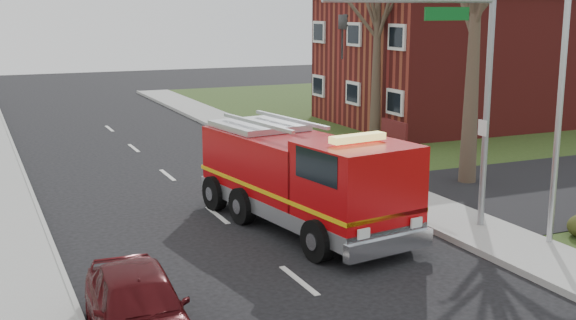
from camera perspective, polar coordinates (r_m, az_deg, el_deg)
name	(u,v)px	position (r m, az deg, el deg)	size (l,w,h in m)	color
ground	(299,281)	(17.23, 0.86, -9.52)	(120.00, 120.00, 0.00)	black
sidewalk_right	(507,243)	(20.46, 16.92, -6.33)	(2.40, 80.00, 0.15)	gray
brick_building	(473,57)	(41.60, 14.42, 7.89)	(15.40, 10.40, 7.25)	maroon
health_center_sign	(394,132)	(32.54, 8.39, 2.19)	(0.12, 2.00, 1.40)	#521314
bare_tree_far	(378,4)	(34.48, 7.13, 12.13)	(5.25, 5.25, 10.50)	#3D3024
traffic_signal_mast	(451,68)	(20.09, 12.76, 7.08)	(5.29, 0.18, 6.80)	gray
streetlight_pole	(560,78)	(19.85, 20.71, 6.10)	(1.48, 0.16, 8.40)	#B7BABF
fire_engine	(304,181)	(20.80, 1.28, -1.66)	(3.93, 8.09, 3.13)	#A8070B
parked_car_maroon	(138,307)	(14.24, -11.74, -11.29)	(1.76, 4.37, 1.49)	#430A0D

